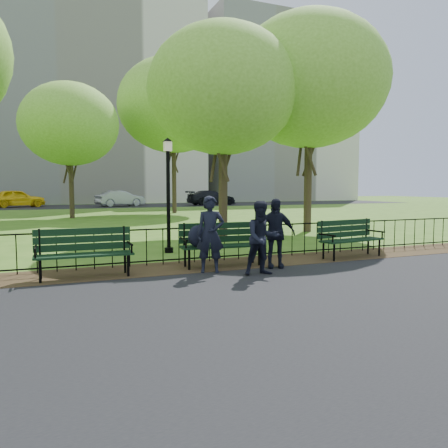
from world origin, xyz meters
name	(u,v)px	position (x,y,z in m)	size (l,w,h in m)	color
ground	(251,276)	(0.00, 0.00, 0.00)	(120.00, 120.00, 0.00)	#3C691B
asphalt_path	(358,322)	(0.00, -3.40, 0.01)	(60.00, 9.20, 0.01)	black
dirt_strip	(224,264)	(0.00, 1.50, 0.01)	(60.00, 1.60, 0.01)	#362416
far_street	(91,206)	(0.00, 35.00, 0.01)	(70.00, 9.00, 0.01)	black
iron_fence	(217,242)	(0.00, 2.00, 0.50)	(24.06, 0.06, 1.00)	black
apartment_mid	(94,78)	(2.00, 48.00, 15.00)	(24.00, 15.00, 30.00)	silver
apartment_east	(269,115)	(26.00, 48.00, 12.00)	(20.00, 15.00, 24.00)	silver
park_bench_main	(211,238)	(-0.43, 1.29, 0.70)	(2.01, 0.74, 1.12)	black
park_bench_left_a	(84,247)	(-3.28, 1.22, 0.64)	(1.97, 0.63, 1.11)	black
park_bench_right_a	(349,234)	(3.48, 1.22, 0.62)	(1.98, 0.85, 1.09)	black
lamppost	(168,191)	(-0.74, 3.90, 1.78)	(0.29, 0.29, 3.27)	black
tree_near_e	(223,90)	(2.32, 7.27, 5.49)	(5.68, 5.68, 7.92)	#2D2116
tree_mid_e	(310,81)	(6.20, 7.39, 6.20)	(6.40, 6.40, 8.93)	#2D2116
tree_far_c	(70,124)	(-2.51, 19.36, 5.54)	(5.73, 5.73, 7.98)	#2D2116
tree_far_e	(173,105)	(4.55, 21.95, 7.57)	(7.82, 7.82, 10.90)	#2D2116
person_left	(210,234)	(-0.67, 0.68, 0.85)	(0.61, 0.40, 1.68)	black
person_mid	(262,238)	(0.26, 0.01, 0.80)	(0.77, 0.40, 1.58)	black
person_right	(275,233)	(0.91, 0.64, 0.82)	(0.95, 0.39, 1.61)	black
taxi	(17,198)	(-6.33, 35.44, 0.82)	(1.91, 4.76, 1.62)	yellow
sedan_silver	(120,198)	(2.58, 33.58, 0.75)	(1.57, 4.51, 1.49)	#929499
sedan_dark	(212,198)	(11.67, 33.27, 0.75)	(2.06, 5.07, 1.47)	black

